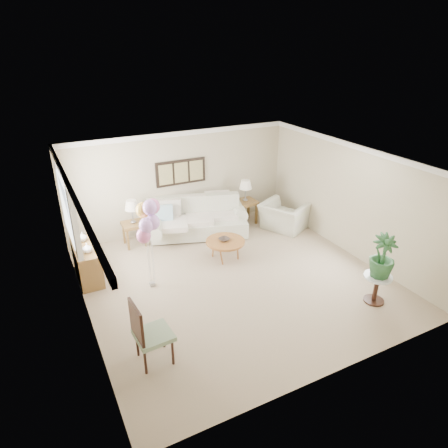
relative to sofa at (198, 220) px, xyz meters
name	(u,v)px	position (x,y,z in m)	size (l,w,h in m)	color
ground_plane	(235,279)	(-0.18, -2.37, -0.39)	(6.00, 6.00, 0.00)	tan
room_shell	(229,209)	(-0.29, -2.28, 1.24)	(6.04, 6.04, 2.60)	#C1B89A
wall_art_triptych	(181,172)	(-0.18, 0.59, 1.16)	(1.35, 0.06, 0.65)	black
sofa	(198,220)	(0.00, 0.00, 0.00)	(2.98, 1.73, 0.99)	beige
end_table_left	(134,227)	(-1.64, 0.15, 0.11)	(0.55, 0.50, 0.60)	olive
end_table_right	(245,204)	(1.45, 0.08, 0.15)	(0.59, 0.54, 0.65)	olive
lamp_left	(132,206)	(-1.64, 0.15, 0.66)	(0.34, 0.34, 0.59)	gray
lamp_right	(246,185)	(1.45, 0.08, 0.71)	(0.33, 0.33, 0.59)	gray
coffee_table	(225,242)	(0.05, -1.46, 0.03)	(0.91, 0.91, 0.46)	#A47A34
decor_bowl	(224,239)	(0.03, -1.45, 0.10)	(0.25, 0.25, 0.06)	#312621
armchair	(283,216)	(2.18, -0.73, -0.03)	(1.11, 0.97, 0.72)	beige
side_table	(377,282)	(1.87, -4.29, 0.05)	(0.54, 0.54, 0.58)	silver
potted_plant	(383,256)	(1.88, -4.29, 0.62)	(0.48, 0.48, 0.85)	#235428
accent_chair	(148,332)	(-2.51, -3.85, 0.19)	(0.58, 0.58, 1.12)	gray
credenza	(87,262)	(-2.94, -0.87, -0.02)	(0.46, 1.20, 0.74)	olive
vase_white	(87,248)	(-2.92, -1.13, 0.45)	(0.19, 0.19, 0.20)	white
vase_sage	(82,237)	(-2.92, -0.57, 0.45)	(0.19, 0.19, 0.20)	#B3B9AE
balloon_cluster	(148,218)	(-1.80, -1.81, 1.15)	(0.55, 0.52, 1.91)	gray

